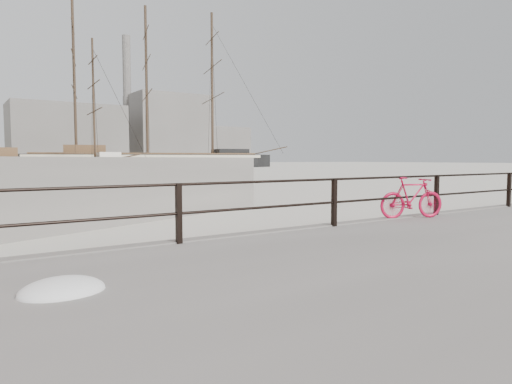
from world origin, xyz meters
TOP-DOWN VIEW (x-y plane):
  - ground at (0.00, 0.00)m, footprint 400.00×400.00m
  - guardrail at (0.00, -0.15)m, footprint 28.00×0.10m
  - bicycle at (-1.10, -0.25)m, footprint 1.62×0.78m
  - snow_mounds at (0.21, -1.84)m, footprint 23.60×2.25m
  - barque_black at (24.52, 84.94)m, footprint 64.35×35.25m
  - schooner_mid at (2.96, 71.34)m, footprint 32.36×15.76m
  - industrial_west at (20.00, 140.00)m, footprint 32.00×18.00m
  - industrial_mid at (55.00, 145.00)m, footprint 26.00×20.00m
  - industrial_east at (78.00, 150.00)m, footprint 20.00×16.00m
  - smokestack at (42.00, 150.00)m, footprint 2.80×2.80m

SIDE VIEW (x-z plane):
  - ground at x=0.00m, z-range 0.00..0.00m
  - barque_black at x=24.52m, z-range -17.28..17.28m
  - schooner_mid at x=2.96m, z-range -11.18..11.18m
  - snow_mounds at x=0.21m, z-range 0.33..0.66m
  - bicycle at x=-1.10m, z-range 0.35..1.34m
  - guardrail at x=0.00m, z-range 0.35..1.35m
  - industrial_east at x=78.00m, z-range 0.00..14.00m
  - industrial_west at x=20.00m, z-range 0.00..18.00m
  - industrial_mid at x=55.00m, z-range 0.00..24.00m
  - smokestack at x=42.00m, z-range 0.00..44.00m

